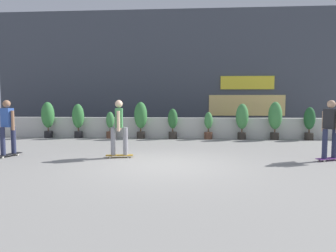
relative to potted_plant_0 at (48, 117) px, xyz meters
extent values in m
plane|color=gray|center=(5.69, -5.55, -0.94)|extent=(48.00, 48.00, 0.00)
cube|color=beige|center=(5.69, 0.45, -0.49)|extent=(18.00, 0.40, 0.90)
cube|color=#424751|center=(5.69, 4.45, 2.31)|extent=(20.00, 2.00, 6.50)
cube|color=yellow|center=(9.35, 3.41, 1.66)|extent=(2.80, 0.08, 0.70)
cube|color=#F2CC72|center=(9.35, 3.42, 0.46)|extent=(4.00, 0.06, 1.10)
cylinder|color=black|center=(0.00, 0.00, -0.79)|extent=(0.36, 0.36, 0.30)
cylinder|color=brown|center=(0.00, 0.00, -0.57)|extent=(0.06, 0.06, 0.15)
ellipsoid|color=#387F3D|center=(0.00, 0.00, 0.08)|extent=(0.56, 0.56, 1.15)
cylinder|color=black|center=(1.39, 0.00, -0.79)|extent=(0.36, 0.36, 0.30)
cylinder|color=brown|center=(1.39, 0.00, -0.57)|extent=(0.06, 0.06, 0.15)
ellipsoid|color=#387F3D|center=(1.39, 0.00, 0.04)|extent=(0.52, 0.52, 1.07)
cylinder|color=brown|center=(2.83, 0.00, -0.79)|extent=(0.36, 0.36, 0.30)
cylinder|color=brown|center=(2.83, 0.00, -0.57)|extent=(0.06, 0.06, 0.15)
ellipsoid|color=#428C47|center=(2.83, 0.00, -0.13)|extent=(0.35, 0.35, 0.72)
cylinder|color=#2D2823|center=(4.19, 0.00, -0.79)|extent=(0.36, 0.36, 0.30)
cylinder|color=brown|center=(4.19, 0.00, -0.57)|extent=(0.06, 0.06, 0.15)
ellipsoid|color=#387F3D|center=(4.19, 0.00, 0.09)|extent=(0.56, 0.56, 1.16)
cylinder|color=#2D2823|center=(5.60, 0.00, -0.79)|extent=(0.36, 0.36, 0.30)
cylinder|color=brown|center=(5.60, 0.00, -0.57)|extent=(0.06, 0.06, 0.15)
ellipsoid|color=#2D6B33|center=(5.60, 0.00, -0.06)|extent=(0.42, 0.42, 0.86)
cylinder|color=brown|center=(7.15, 0.00, -0.79)|extent=(0.36, 0.36, 0.30)
cylinder|color=brown|center=(7.15, 0.00, -0.57)|extent=(0.06, 0.06, 0.15)
ellipsoid|color=#428C47|center=(7.15, 0.00, -0.13)|extent=(0.35, 0.35, 0.72)
cylinder|color=#2D2823|center=(8.58, 0.00, -0.79)|extent=(0.36, 0.36, 0.30)
cylinder|color=brown|center=(8.58, 0.00, -0.57)|extent=(0.06, 0.06, 0.15)
ellipsoid|color=#428C47|center=(8.58, 0.00, 0.05)|extent=(0.53, 0.53, 1.08)
cylinder|color=#2D2823|center=(9.96, 0.00, -0.79)|extent=(0.36, 0.36, 0.30)
cylinder|color=brown|center=(9.96, 0.00, -0.57)|extent=(0.06, 0.06, 0.15)
ellipsoid|color=#428C47|center=(9.96, 0.00, 0.09)|extent=(0.57, 0.57, 1.16)
cylinder|color=#2D2823|center=(11.38, 0.00, -0.79)|extent=(0.36, 0.36, 0.30)
cylinder|color=brown|center=(11.38, 0.00, -0.57)|extent=(0.06, 0.06, 0.15)
ellipsoid|color=#235B2D|center=(11.38, 0.00, -0.02)|extent=(0.46, 0.46, 0.94)
cube|color=#72338C|center=(10.26, -4.65, -0.88)|extent=(0.81, 0.52, 0.02)
cylinder|color=silver|center=(10.06, -4.83, -0.91)|extent=(0.06, 0.05, 0.06)
cylinder|color=silver|center=(9.99, -4.69, -0.91)|extent=(0.06, 0.05, 0.06)
cylinder|color=silver|center=(10.46, -4.46, -0.91)|extent=(0.06, 0.05, 0.06)
cylinder|color=#282D4C|center=(10.10, -4.72, -0.46)|extent=(0.14, 0.14, 0.82)
cylinder|color=#282D4C|center=(10.42, -4.57, -0.46)|extent=(0.14, 0.14, 0.82)
cube|color=#262628|center=(10.26, -4.65, 0.23)|extent=(0.33, 0.41, 0.56)
sphere|color=tan|center=(10.26, -4.65, 0.64)|extent=(0.22, 0.22, 0.22)
cylinder|color=tan|center=(10.16, -4.43, 0.15)|extent=(0.09, 0.09, 0.58)
cube|color=#BF8C26|center=(4.29, -4.59, -0.88)|extent=(0.82, 0.31, 0.02)
cylinder|color=silver|center=(4.04, -4.70, -0.91)|extent=(0.06, 0.04, 0.06)
cylinder|color=silver|center=(4.02, -4.54, -0.91)|extent=(0.06, 0.04, 0.06)
cylinder|color=silver|center=(4.56, -4.63, -0.91)|extent=(0.06, 0.04, 0.06)
cylinder|color=silver|center=(4.53, -4.47, -0.91)|extent=(0.06, 0.04, 0.06)
cylinder|color=gray|center=(4.11, -4.61, -0.46)|extent=(0.14, 0.14, 0.82)
cylinder|color=gray|center=(4.46, -4.56, -0.46)|extent=(0.14, 0.14, 0.82)
cube|color=#3F8C4C|center=(4.29, -4.59, 0.23)|extent=(0.25, 0.38, 0.56)
sphere|color=beige|center=(4.29, -4.59, 0.64)|extent=(0.22, 0.22, 0.22)
cylinder|color=beige|center=(4.32, -4.82, 0.15)|extent=(0.09, 0.09, 0.58)
cylinder|color=beige|center=(4.25, -4.35, 0.15)|extent=(0.09, 0.09, 0.58)
cube|color=black|center=(0.93, -4.68, -0.88)|extent=(0.48, 0.82, 0.02)
cylinder|color=silver|center=(0.95, -4.41, -0.91)|extent=(0.05, 0.06, 0.06)
cylinder|color=silver|center=(1.10, -4.47, -0.91)|extent=(0.05, 0.06, 0.06)
cylinder|color=silver|center=(0.91, -4.95, -0.91)|extent=(0.05, 0.06, 0.06)
cylinder|color=#282D4C|center=(1.00, -4.51, -0.46)|extent=(0.14, 0.14, 0.82)
cylinder|color=#282D4C|center=(0.86, -4.85, -0.46)|extent=(0.14, 0.14, 0.82)
cube|color=#3359B2|center=(0.93, -4.68, 0.23)|extent=(0.41, 0.32, 0.56)
sphere|color=#9E7051|center=(0.93, -4.68, 0.64)|extent=(0.22, 0.22, 0.22)
cylinder|color=#9E7051|center=(0.71, -4.59, 0.15)|extent=(0.09, 0.09, 0.58)
cylinder|color=#9E7051|center=(1.15, -4.77, 0.15)|extent=(0.09, 0.09, 0.58)
camera|label=1|loc=(6.39, -13.71, 0.77)|focal=33.86mm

